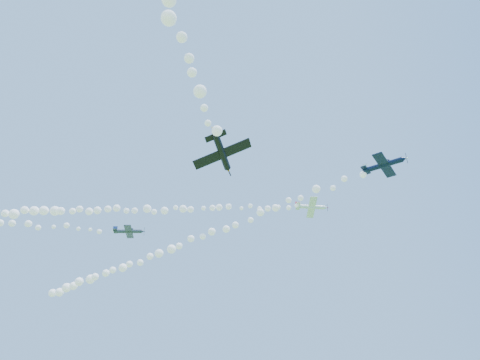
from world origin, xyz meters
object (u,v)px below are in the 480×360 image
(plane_white, at_px, (312,207))
(plane_navy, at_px, (384,165))
(plane_black, at_px, (222,153))
(plane_grey, at_px, (129,231))

(plane_white, bearing_deg, plane_navy, -64.21)
(plane_white, xyz_separation_m, plane_black, (-7.99, -32.63, -12.77))
(plane_white, bearing_deg, plane_black, -120.13)
(plane_white, relative_size, plane_black, 0.94)
(plane_navy, bearing_deg, plane_grey, -167.81)
(plane_white, height_order, plane_grey, plane_white)
(plane_white, distance_m, plane_grey, 37.18)
(plane_navy, relative_size, plane_grey, 1.24)
(plane_navy, bearing_deg, plane_black, -124.48)
(plane_grey, bearing_deg, plane_navy, -29.01)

